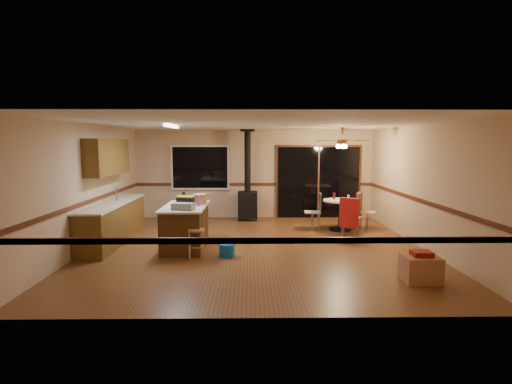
{
  "coord_description": "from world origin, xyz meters",
  "views": [
    {
      "loc": [
        -0.13,
        -8.32,
        2.19
      ],
      "look_at": [
        0.0,
        0.3,
        1.15
      ],
      "focal_mm": 28.0,
      "sensor_mm": 36.0,
      "label": 1
    }
  ],
  "objects_px": {
    "box_under_window": "(193,213)",
    "box_corner_b": "(419,266)",
    "blue_bucket": "(227,250)",
    "chair_right": "(360,206)",
    "bar_stool": "(197,243)",
    "dining_table": "(340,210)",
    "wood_stove": "(248,195)",
    "chair_left": "(317,207)",
    "box_corner_a": "(421,269)",
    "kitchen_island": "(186,226)",
    "toolbox_black": "(185,202)",
    "chair_near": "(349,213)",
    "toolbox_grey": "(183,206)"
  },
  "relations": [
    {
      "from": "box_under_window",
      "to": "box_corner_b",
      "type": "relative_size",
      "value": 1.21
    },
    {
      "from": "blue_bucket",
      "to": "chair_right",
      "type": "distance_m",
      "value": 4.15
    },
    {
      "from": "bar_stool",
      "to": "dining_table",
      "type": "bearing_deg",
      "value": 35.98
    },
    {
      "from": "wood_stove",
      "to": "blue_bucket",
      "type": "bearing_deg",
      "value": -95.83
    },
    {
      "from": "box_corner_b",
      "to": "chair_left",
      "type": "bearing_deg",
      "value": 106.38
    },
    {
      "from": "wood_stove",
      "to": "blue_bucket",
      "type": "relative_size",
      "value": 8.15
    },
    {
      "from": "blue_bucket",
      "to": "box_corner_a",
      "type": "xyz_separation_m",
      "value": [
        3.18,
        -1.47,
        0.08
      ]
    },
    {
      "from": "chair_left",
      "to": "box_corner_a",
      "type": "bearing_deg",
      "value": -75.42
    },
    {
      "from": "bar_stool",
      "to": "dining_table",
      "type": "xyz_separation_m",
      "value": [
        3.34,
        2.42,
        0.25
      ]
    },
    {
      "from": "kitchen_island",
      "to": "blue_bucket",
      "type": "height_order",
      "value": "kitchen_island"
    },
    {
      "from": "wood_stove",
      "to": "dining_table",
      "type": "height_order",
      "value": "wood_stove"
    },
    {
      "from": "box_under_window",
      "to": "blue_bucket",
      "type": "bearing_deg",
      "value": -72.65
    },
    {
      "from": "chair_left",
      "to": "box_under_window",
      "type": "bearing_deg",
      "value": 158.04
    },
    {
      "from": "toolbox_black",
      "to": "box_corner_b",
      "type": "distance_m",
      "value": 4.62
    },
    {
      "from": "dining_table",
      "to": "chair_near",
      "type": "xyz_separation_m",
      "value": [
        0.01,
        -0.86,
        0.07
      ]
    },
    {
      "from": "dining_table",
      "to": "chair_left",
      "type": "height_order",
      "value": "chair_left"
    },
    {
      "from": "bar_stool",
      "to": "dining_table",
      "type": "distance_m",
      "value": 4.13
    },
    {
      "from": "toolbox_grey",
      "to": "box_under_window",
      "type": "relative_size",
      "value": 0.8
    },
    {
      "from": "blue_bucket",
      "to": "box_corner_a",
      "type": "height_order",
      "value": "box_corner_a"
    },
    {
      "from": "kitchen_island",
      "to": "bar_stool",
      "type": "height_order",
      "value": "kitchen_island"
    },
    {
      "from": "bar_stool",
      "to": "box_corner_b",
      "type": "bearing_deg",
      "value": -17.28
    },
    {
      "from": "chair_right",
      "to": "box_under_window",
      "type": "height_order",
      "value": "chair_right"
    },
    {
      "from": "wood_stove",
      "to": "chair_right",
      "type": "bearing_deg",
      "value": -23.64
    },
    {
      "from": "kitchen_island",
      "to": "toolbox_black",
      "type": "xyz_separation_m",
      "value": [
        0.02,
        -0.08,
        0.54
      ]
    },
    {
      "from": "toolbox_grey",
      "to": "box_corner_b",
      "type": "height_order",
      "value": "toolbox_grey"
    },
    {
      "from": "toolbox_black",
      "to": "box_corner_a",
      "type": "xyz_separation_m",
      "value": [
        4.08,
        -2.11,
        -0.78
      ]
    },
    {
      "from": "toolbox_grey",
      "to": "blue_bucket",
      "type": "bearing_deg",
      "value": -12.56
    },
    {
      "from": "wood_stove",
      "to": "toolbox_black",
      "type": "bearing_deg",
      "value": -112.22
    },
    {
      "from": "dining_table",
      "to": "box_corner_a",
      "type": "xyz_separation_m",
      "value": [
        0.43,
        -3.85,
        -0.32
      ]
    },
    {
      "from": "dining_table",
      "to": "box_corner_b",
      "type": "relative_size",
      "value": 2.04
    },
    {
      "from": "dining_table",
      "to": "chair_left",
      "type": "bearing_deg",
      "value": 171.24
    },
    {
      "from": "chair_right",
      "to": "toolbox_black",
      "type": "bearing_deg",
      "value": -156.02
    },
    {
      "from": "chair_near",
      "to": "chair_left",
      "type": "bearing_deg",
      "value": 122.58
    },
    {
      "from": "box_corner_a",
      "to": "toolbox_grey",
      "type": "bearing_deg",
      "value": 157.64
    },
    {
      "from": "box_under_window",
      "to": "dining_table",
      "type": "bearing_deg",
      "value": -20.08
    },
    {
      "from": "blue_bucket",
      "to": "box_corner_b",
      "type": "height_order",
      "value": "box_corner_b"
    },
    {
      "from": "kitchen_island",
      "to": "box_corner_a",
      "type": "relative_size",
      "value": 3.05
    },
    {
      "from": "wood_stove",
      "to": "dining_table",
      "type": "bearing_deg",
      "value": -30.44
    },
    {
      "from": "toolbox_grey",
      "to": "bar_stool",
      "type": "bearing_deg",
      "value": -40.62
    },
    {
      "from": "box_under_window",
      "to": "toolbox_grey",
      "type": "bearing_deg",
      "value": -84.94
    },
    {
      "from": "blue_bucket",
      "to": "box_under_window",
      "type": "height_order",
      "value": "box_under_window"
    },
    {
      "from": "box_under_window",
      "to": "box_corner_a",
      "type": "bearing_deg",
      "value": -50.4
    },
    {
      "from": "chair_right",
      "to": "box_corner_b",
      "type": "xyz_separation_m",
      "value": [
        -0.04,
        -3.74,
        -0.42
      ]
    },
    {
      "from": "kitchen_island",
      "to": "wood_stove",
      "type": "distance_m",
      "value": 3.33
    },
    {
      "from": "box_corner_b",
      "to": "toolbox_black",
      "type": "bearing_deg",
      "value": 155.61
    },
    {
      "from": "blue_bucket",
      "to": "dining_table",
      "type": "bearing_deg",
      "value": 40.72
    },
    {
      "from": "bar_stool",
      "to": "chair_left",
      "type": "height_order",
      "value": "chair_left"
    },
    {
      "from": "bar_stool",
      "to": "blue_bucket",
      "type": "xyz_separation_m",
      "value": [
        0.58,
        0.05,
        -0.15
      ]
    },
    {
      "from": "chair_left",
      "to": "box_under_window",
      "type": "xyz_separation_m",
      "value": [
        -3.35,
        1.35,
        -0.38
      ]
    },
    {
      "from": "wood_stove",
      "to": "box_corner_b",
      "type": "relative_size",
      "value": 5.78
    }
  ]
}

